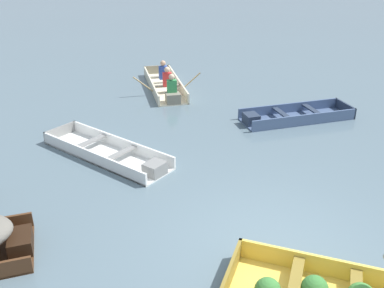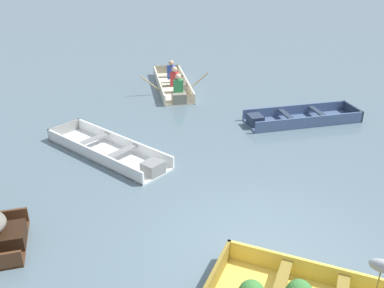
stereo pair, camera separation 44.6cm
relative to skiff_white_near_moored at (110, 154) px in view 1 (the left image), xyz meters
name	(u,v)px [view 1 (the left image)]	position (x,y,z in m)	size (l,w,h in m)	color
ground_plane	(273,249)	(0.11, -4.53, -0.10)	(80.00, 80.00, 0.00)	slate
skiff_white_near_moored	(110,154)	(0.00, 0.00, 0.00)	(1.49, 3.49, 0.30)	white
skiff_slate_blue_mid_moored	(293,116)	(4.95, -1.52, 0.01)	(3.22, 2.24, 0.31)	#475B7F
rowboat_cream_with_crew	(166,85)	(4.03, 2.84, 0.11)	(2.57, 3.46, 0.90)	beige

